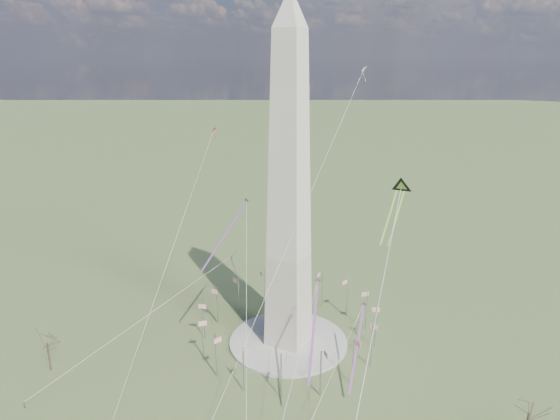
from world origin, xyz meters
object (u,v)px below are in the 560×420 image
at_px(washington_monument, 289,191).
at_px(kite_delta_black, 400,190).
at_px(person_west, 24,405).
at_px(tree_near, 529,411).

bearing_deg(washington_monument, kite_delta_black, 7.61).
relative_size(person_west, kite_delta_black, 0.09).
height_order(washington_monument, tree_near, washington_monument).
relative_size(washington_monument, person_west, 67.42).
distance_m(tree_near, kite_delta_black, 57.90).
height_order(washington_monument, kite_delta_black, washington_monument).
height_order(tree_near, person_west, tree_near).
bearing_deg(washington_monument, tree_near, -10.57).
bearing_deg(kite_delta_black, person_west, 37.09).
distance_m(washington_monument, kite_delta_black, 30.28).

